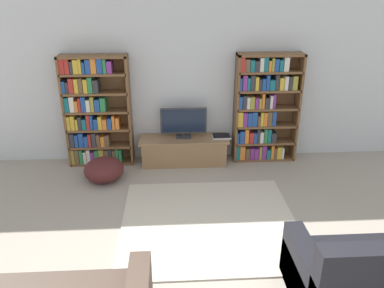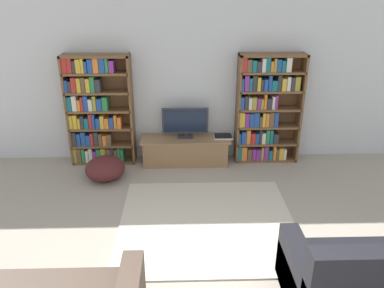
# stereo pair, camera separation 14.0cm
# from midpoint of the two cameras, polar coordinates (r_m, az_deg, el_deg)

# --- Properties ---
(wall_back) EXTENTS (8.80, 0.06, 2.60)m
(wall_back) POSITION_cam_midpoint_polar(r_m,az_deg,el_deg) (6.06, -0.97, 9.53)
(wall_back) COLOR silver
(wall_back) RESTS_ON ground_plane
(bookshelf_left) EXTENTS (1.03, 0.30, 1.76)m
(bookshelf_left) POSITION_cam_midpoint_polar(r_m,az_deg,el_deg) (6.13, -15.34, 4.69)
(bookshelf_left) COLOR brown
(bookshelf_left) RESTS_ON ground_plane
(bookshelf_right) EXTENTS (1.03, 0.30, 1.76)m
(bookshelf_right) POSITION_cam_midpoint_polar(r_m,az_deg,el_deg) (6.16, 10.07, 5.37)
(bookshelf_right) COLOR brown
(bookshelf_right) RESTS_ON ground_plane
(tv_stand) EXTENTS (1.44, 0.46, 0.44)m
(tv_stand) POSITION_cam_midpoint_polar(r_m,az_deg,el_deg) (6.14, -1.90, -0.97)
(tv_stand) COLOR #8E6B47
(tv_stand) RESTS_ON ground_plane
(television) EXTENTS (0.74, 0.16, 0.50)m
(television) POSITION_cam_midpoint_polar(r_m,az_deg,el_deg) (5.98, -1.97, 3.34)
(television) COLOR #2D2D33
(television) RESTS_ON tv_stand
(laptop) EXTENTS (0.30, 0.24, 0.03)m
(laptop) POSITION_cam_midpoint_polar(r_m,az_deg,el_deg) (6.10, 3.84, 1.20)
(laptop) COLOR silver
(laptop) RESTS_ON tv_stand
(area_rug) EXTENTS (2.16, 1.98, 0.02)m
(area_rug) POSITION_cam_midpoint_polar(r_m,az_deg,el_deg) (4.76, 1.75, -11.78)
(area_rug) COLOR beige
(area_rug) RESTS_ON ground_plane
(beanbag_ottoman) EXTENTS (0.59, 0.59, 0.35)m
(beanbag_ottoman) POSITION_cam_midpoint_polar(r_m,az_deg,el_deg) (5.78, -13.95, -3.81)
(beanbag_ottoman) COLOR #4C1E1E
(beanbag_ottoman) RESTS_ON ground_plane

